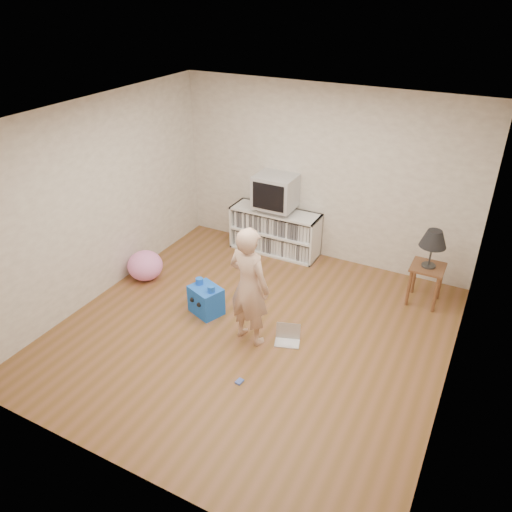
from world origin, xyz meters
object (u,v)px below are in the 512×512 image
object	(u,v)px
table_lamp	(434,239)
dvd_deck	(276,209)
crt_tv	(276,191)
side_table	(427,275)
laptop	(288,337)
plush_blue	(206,300)
person	(249,286)
media_unit	(276,231)
plush_pink	(145,266)

from	to	relation	value
table_lamp	dvd_deck	bearing A→B (deg)	171.14
crt_tv	side_table	bearing A→B (deg)	-8.78
laptop	plush_blue	world-z (taller)	plush_blue
side_table	person	bearing A→B (deg)	-133.75
laptop	media_unit	bearing A→B (deg)	101.01
laptop	person	bearing A→B (deg)	-176.45
crt_tv	laptop	distance (m)	2.45
plush_pink	media_unit	bearing A→B (deg)	51.52
media_unit	table_lamp	bearing A→B (deg)	-9.23
crt_tv	plush_pink	size ratio (longest dim) A/B	1.20
person	plush_blue	distance (m)	0.95
table_lamp	plush_pink	world-z (taller)	table_lamp
laptop	plush_pink	xyz separation A→B (m)	(-2.40, 0.35, 0.16)
laptop	side_table	bearing A→B (deg)	33.23
media_unit	laptop	size ratio (longest dim) A/B	3.99
dvd_deck	table_lamp	xyz separation A→B (m)	(2.37, -0.37, 0.21)
person	laptop	xyz separation A→B (m)	(0.43, 0.17, -0.69)
dvd_deck	plush_blue	xyz separation A→B (m)	(-0.06, -1.92, -0.54)
dvd_deck	media_unit	bearing A→B (deg)	90.00
dvd_deck	side_table	size ratio (longest dim) A/B	0.82
side_table	crt_tv	bearing A→B (deg)	171.22
table_lamp	plush_pink	xyz separation A→B (m)	(-3.66, -1.24, -0.73)
media_unit	plush_blue	world-z (taller)	media_unit
dvd_deck	crt_tv	bearing A→B (deg)	-90.00
dvd_deck	laptop	world-z (taller)	dvd_deck
crt_tv	table_lamp	distance (m)	2.40
dvd_deck	table_lamp	distance (m)	2.41
table_lamp	plush_pink	distance (m)	3.94
person	plush_pink	xyz separation A→B (m)	(-1.98, 0.53, -0.53)
side_table	plush_pink	xyz separation A→B (m)	(-3.66, -1.24, -0.20)
dvd_deck	side_table	world-z (taller)	dvd_deck
laptop	plush_pink	size ratio (longest dim) A/B	0.70
media_unit	side_table	xyz separation A→B (m)	(2.37, -0.39, 0.07)
media_unit	person	bearing A→B (deg)	-72.29
table_lamp	plush_pink	size ratio (longest dim) A/B	1.03
crt_tv	person	bearing A→B (deg)	-72.14
side_table	table_lamp	size ratio (longest dim) A/B	1.07
side_table	plush_pink	world-z (taller)	side_table
crt_tv	side_table	distance (m)	2.48
dvd_deck	plush_blue	bearing A→B (deg)	-91.90
dvd_deck	plush_pink	xyz separation A→B (m)	(-1.29, -1.61, -0.52)
side_table	table_lamp	world-z (taller)	table_lamp
person	plush_blue	xyz separation A→B (m)	(-0.75, 0.21, -0.55)
person	media_unit	bearing A→B (deg)	-61.40
person	table_lamp	bearing A→B (deg)	-122.86
plush_blue	plush_pink	bearing A→B (deg)	-173.57
person	laptop	bearing A→B (deg)	-147.18
crt_tv	table_lamp	bearing A→B (deg)	-8.78
laptop	plush_blue	size ratio (longest dim) A/B	0.73
table_lamp	plush_blue	world-z (taller)	table_lamp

